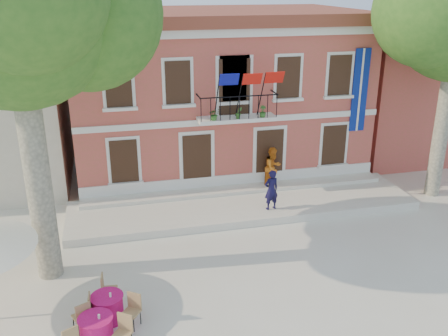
% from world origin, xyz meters
% --- Properties ---
extents(ground, '(90.00, 90.00, 0.00)m').
position_xyz_m(ground, '(0.00, 0.00, 0.00)').
color(ground, beige).
rests_on(ground, ground).
extents(main_building, '(13.50, 9.59, 7.50)m').
position_xyz_m(main_building, '(2.00, 9.99, 3.78)').
color(main_building, '#C74A48').
rests_on(main_building, ground).
extents(neighbor_east, '(9.40, 9.40, 6.40)m').
position_xyz_m(neighbor_east, '(14.00, 11.00, 3.22)').
color(neighbor_east, '#C74A48').
rests_on(neighbor_east, ground).
extents(terrace, '(14.00, 3.40, 0.30)m').
position_xyz_m(terrace, '(2.00, 4.40, 0.15)').
color(terrace, silver).
rests_on(terrace, ground).
extents(plane_tree_west, '(5.59, 5.59, 10.99)m').
position_xyz_m(plane_tree_west, '(-5.25, 1.15, 8.09)').
color(plane_tree_west, '#A59E84').
rests_on(plane_tree_west, ground).
extents(pedestrian_navy, '(0.66, 0.50, 1.63)m').
position_xyz_m(pedestrian_navy, '(2.87, 3.51, 1.11)').
color(pedestrian_navy, '#120F33').
rests_on(pedestrian_navy, terrace).
extents(pedestrian_orange, '(1.12, 1.05, 1.83)m').
position_xyz_m(pedestrian_orange, '(3.63, 5.56, 1.21)').
color(pedestrian_orange, orange).
rests_on(pedestrian_orange, terrace).
extents(cafe_table_0, '(1.87, 1.67, 0.95)m').
position_xyz_m(cafe_table_0, '(-3.82, -2.51, 0.43)').
color(cafe_table_0, '#D11379').
rests_on(cafe_table_0, ground).
extents(cafe_table_1, '(1.86, 1.71, 0.95)m').
position_xyz_m(cafe_table_1, '(-3.52, -1.63, 0.43)').
color(cafe_table_1, '#D11379').
rests_on(cafe_table_1, ground).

